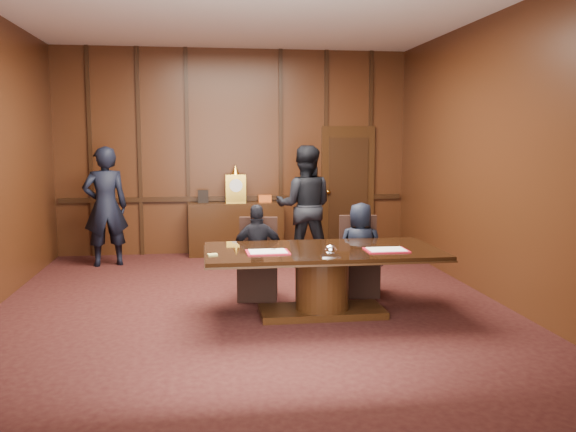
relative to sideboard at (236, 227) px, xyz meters
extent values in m
plane|color=black|center=(0.00, -3.26, -0.49)|extent=(7.00, 7.00, 0.00)
plane|color=silver|center=(0.00, -3.26, 3.01)|extent=(7.00, 7.00, 0.00)
cube|color=black|center=(0.00, 0.24, 1.26)|extent=(6.00, 0.04, 3.50)
cube|color=black|center=(0.00, -6.76, 1.26)|extent=(6.00, 0.04, 3.50)
cube|color=black|center=(3.00, -3.26, 1.26)|extent=(0.04, 7.00, 3.50)
cube|color=black|center=(0.00, 0.21, 0.46)|extent=(5.90, 0.05, 0.08)
cube|color=black|center=(2.00, 0.20, 0.61)|extent=(0.95, 0.06, 2.20)
sphere|color=gold|center=(1.63, 0.13, 0.56)|extent=(0.08, 0.08, 0.08)
cube|color=black|center=(0.00, 0.00, -0.04)|extent=(1.60, 0.45, 0.90)
cube|color=black|center=(-0.70, 0.00, -0.46)|extent=(0.12, 0.40, 0.06)
cube|color=black|center=(0.70, 0.00, -0.46)|extent=(0.12, 0.40, 0.06)
cube|color=gold|center=(0.00, 0.00, 0.65)|extent=(0.34, 0.18, 0.48)
cylinder|color=white|center=(0.00, -0.10, 0.71)|extent=(0.22, 0.03, 0.22)
cone|color=gold|center=(0.00, 0.00, 0.97)|extent=(0.14, 0.14, 0.16)
cube|color=black|center=(-0.55, 0.02, 0.52)|extent=(0.18, 0.04, 0.22)
cube|color=#D35218|center=(0.50, 0.02, 0.47)|extent=(0.22, 0.12, 0.12)
cube|color=black|center=(0.76, -3.76, -0.45)|extent=(1.40, 0.60, 0.08)
cylinder|color=black|center=(0.76, -3.76, -0.10)|extent=(0.60, 0.60, 0.62)
cube|color=black|center=(0.76, -3.76, 0.22)|extent=(2.62, 1.32, 0.02)
cube|color=black|center=(0.76, -3.76, 0.24)|extent=(2.60, 1.30, 0.06)
cube|color=#AF1022|center=(0.13, -3.90, 0.28)|extent=(0.47, 0.34, 0.01)
cube|color=white|center=(0.13, -3.90, 0.29)|extent=(0.41, 0.29, 0.01)
cube|color=#AF1022|center=(1.44, -3.96, 0.28)|extent=(0.46, 0.33, 0.01)
cube|color=white|center=(1.44, -3.96, 0.29)|extent=(0.40, 0.28, 0.01)
cube|color=white|center=(0.76, -4.21, 0.28)|extent=(0.20, 0.14, 0.01)
ellipsoid|color=white|center=(0.76, -4.21, 0.34)|extent=(0.13, 0.13, 0.10)
cube|color=#D4CB67|center=(-0.46, -3.96, 0.28)|extent=(0.11, 0.09, 0.01)
cube|color=black|center=(0.11, -2.91, -0.26)|extent=(0.55, 0.55, 0.46)
cube|color=black|center=(0.14, -2.70, 0.23)|extent=(0.48, 0.13, 0.55)
cylinder|color=black|center=(-0.09, -3.11, -0.37)|extent=(0.04, 0.04, 0.23)
cylinder|color=black|center=(0.31, -2.71, -0.37)|extent=(0.04, 0.04, 0.23)
cube|color=black|center=(1.41, -2.91, -0.26)|extent=(0.54, 0.54, 0.46)
cube|color=black|center=(1.44, -2.70, 0.23)|extent=(0.48, 0.13, 0.55)
cylinder|color=black|center=(1.21, -3.11, -0.37)|extent=(0.04, 0.04, 0.23)
cylinder|color=black|center=(1.61, -2.71, -0.37)|extent=(0.04, 0.04, 0.23)
imported|color=black|center=(0.11, -2.96, 0.11)|extent=(0.70, 0.30, 1.18)
imported|color=black|center=(1.41, -2.96, 0.11)|extent=(0.67, 0.55, 1.19)
imported|color=black|center=(-2.06, -0.62, 0.45)|extent=(0.77, 0.61, 1.86)
imported|color=black|center=(1.01, -1.08, 0.45)|extent=(1.04, 0.88, 1.88)
camera|label=1|loc=(-0.54, -10.34, 1.50)|focal=38.00mm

